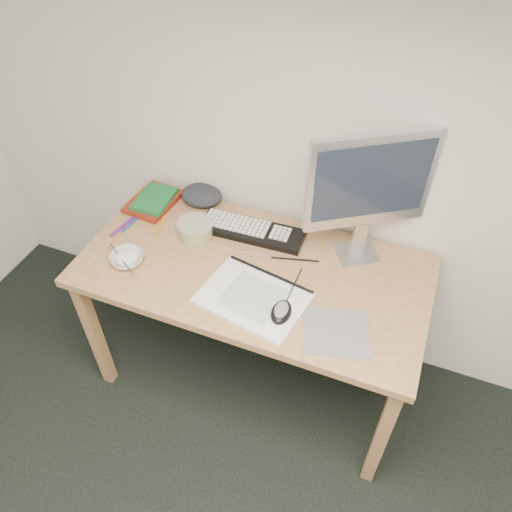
{
  "coord_description": "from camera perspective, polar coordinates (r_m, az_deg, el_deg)",
  "views": [
    {
      "loc": [
        0.36,
        0.14,
        2.19
      ],
      "look_at": [
        -0.15,
        1.42,
        0.83
      ],
      "focal_mm": 35.0,
      "sensor_mm": 36.0,
      "label": 1
    }
  ],
  "objects": [
    {
      "name": "marker_purple",
      "position": [
        2.26,
        -15.04,
        3.31
      ],
      "size": [
        0.04,
        0.15,
        0.01
      ],
      "primitive_type": "cylinder",
      "rotation": [
        0.0,
        1.57,
        1.4
      ],
      "color": "#692280",
      "rests_on": "desk"
    },
    {
      "name": "pencil_black",
      "position": [
        2.04,
        4.48,
        -0.38
      ],
      "size": [
        0.19,
        0.06,
        0.01
      ],
      "primitive_type": "cylinder",
      "rotation": [
        0.0,
        1.57,
        0.26
      ],
      "color": "black",
      "rests_on": "desk"
    },
    {
      "name": "desk",
      "position": [
        2.06,
        -0.37,
        -2.97
      ],
      "size": [
        1.4,
        0.7,
        0.75
      ],
      "color": "tan",
      "rests_on": "ground"
    },
    {
      "name": "rice_bowl",
      "position": [
        2.08,
        -14.51,
        -0.32
      ],
      "size": [
        0.16,
        0.16,
        0.04
      ],
      "primitive_type": "imported",
      "rotation": [
        0.0,
        0.0,
        0.23
      ],
      "color": "white",
      "rests_on": "desk"
    },
    {
      "name": "mouse",
      "position": [
        1.82,
        2.91,
        -6.16
      ],
      "size": [
        0.08,
        0.12,
        0.04
      ],
      "primitive_type": "ellipsoid",
      "rotation": [
        0.0,
        0.0,
        0.06
      ],
      "color": "black",
      "rests_on": "sketchpad"
    },
    {
      "name": "book_green",
      "position": [
        2.33,
        -11.55,
        6.43
      ],
      "size": [
        0.16,
        0.21,
        0.02
      ],
      "primitive_type": "cube",
      "rotation": [
        0.0,
        0.0,
        0.05
      ],
      "color": "#1A682D",
      "rests_on": "book_red"
    },
    {
      "name": "marker_blue",
      "position": [
        2.26,
        -14.13,
        3.59
      ],
      "size": [
        0.03,
        0.12,
        0.01
      ],
      "primitive_type": "cylinder",
      "rotation": [
        0.0,
        1.57,
        1.43
      ],
      "color": "#1D3A9F",
      "rests_on": "desk"
    },
    {
      "name": "sketchpad",
      "position": [
        1.89,
        -0.34,
        -4.79
      ],
      "size": [
        0.43,
        0.34,
        0.01
      ],
      "primitive_type": "cube",
      "rotation": [
        0.0,
        0.0,
        -0.17
      ],
      "color": "white",
      "rests_on": "desk"
    },
    {
      "name": "chopsticks",
      "position": [
        2.05,
        -15.17,
        -0.26
      ],
      "size": [
        0.19,
        0.13,
        0.02
      ],
      "primitive_type": "cylinder",
      "rotation": [
        0.0,
        1.57,
        -0.57
      ],
      "color": "#B7B7B9",
      "rests_on": "rice_bowl"
    },
    {
      "name": "fruit_tub",
      "position": [
        2.13,
        -6.9,
        3.01
      ],
      "size": [
        0.16,
        0.16,
        0.08
      ],
      "primitive_type": "cylinder",
      "rotation": [
        0.0,
        0.0,
        0.01
      ],
      "color": "gold",
      "rests_on": "desk"
    },
    {
      "name": "pencil_tan",
      "position": [
        2.03,
        -0.2,
        -0.53
      ],
      "size": [
        0.14,
        0.12,
        0.01
      ],
      "primitive_type": "cylinder",
      "rotation": [
        0.0,
        1.57,
        -0.69
      ],
      "color": "tan",
      "rests_on": "desk"
    },
    {
      "name": "book_red",
      "position": [
        2.35,
        -11.63,
        6.12
      ],
      "size": [
        0.2,
        0.26,
        0.02
      ],
      "primitive_type": "cube",
      "rotation": [
        0.0,
        0.0,
        -0.08
      ],
      "color": "maroon",
      "rests_on": "desk"
    },
    {
      "name": "cloth_lump",
      "position": [
        2.32,
        -6.23,
        6.9
      ],
      "size": [
        0.18,
        0.15,
        0.07
      ],
      "primitive_type": "ellipsoid",
      "rotation": [
        0.0,
        0.0,
        -0.14
      ],
      "color": "#222629",
      "rests_on": "desk"
    },
    {
      "name": "pencil_pink",
      "position": [
        2.06,
        -1.13,
        0.35
      ],
      "size": [
        0.18,
        0.03,
        0.01
      ],
      "primitive_type": "cylinder",
      "rotation": [
        0.0,
        1.57,
        0.13
      ],
      "color": "#E47286",
      "rests_on": "desk"
    },
    {
      "name": "mousepad",
      "position": [
        1.82,
        9.16,
        -8.56
      ],
      "size": [
        0.28,
        0.27,
        0.0
      ],
      "primitive_type": "cube",
      "rotation": [
        0.0,
        0.0,
        0.27
      ],
      "color": "gray",
      "rests_on": "desk"
    },
    {
      "name": "marker_orange",
      "position": [
        2.22,
        -10.87,
        3.42
      ],
      "size": [
        0.04,
        0.12,
        0.01
      ],
      "primitive_type": "cylinder",
      "rotation": [
        0.0,
        1.57,
        1.82
      ],
      "color": "orange",
      "rests_on": "desk"
    },
    {
      "name": "keyboard",
      "position": [
        2.15,
        -0.47,
        2.88
      ],
      "size": [
        0.46,
        0.16,
        0.03
      ],
      "primitive_type": "cube",
      "rotation": [
        0.0,
        0.0,
        0.04
      ],
      "color": "black",
      "rests_on": "desk"
    },
    {
      "name": "monitor",
      "position": [
        1.88,
        12.84,
        7.95
      ],
      "size": [
        0.42,
        0.29,
        0.56
      ],
      "rotation": [
        0.0,
        0.0,
        0.58
      ],
      "color": "silver",
      "rests_on": "desk"
    }
  ]
}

